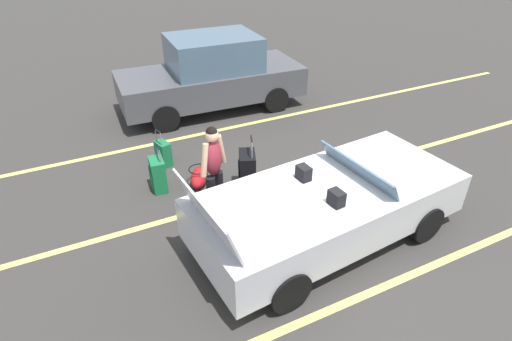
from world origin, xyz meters
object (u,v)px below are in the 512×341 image
(suitcase_small_carryon, at_px, (164,153))
(parked_sedan_near, at_px, (212,74))
(suitcase_large_black, at_px, (247,172))
(duffel_bag, at_px, (199,177))
(traveler_person, at_px, (214,169))
(convertible_car, at_px, (338,202))
(suitcase_medium_bright, at_px, (158,175))

(suitcase_small_carryon, distance_m, parked_sedan_near, 3.00)
(suitcase_large_black, xyz_separation_m, duffel_bag, (-0.73, 0.54, -0.21))
(duffel_bag, xyz_separation_m, parked_sedan_near, (1.52, 3.19, 0.73))
(suitcase_small_carryon, bearing_deg, traveler_person, -95.81)
(convertible_car, height_order, traveler_person, traveler_person)
(convertible_car, height_order, suitcase_medium_bright, convertible_car)
(suitcase_large_black, height_order, traveler_person, traveler_person)
(suitcase_medium_bright, bearing_deg, convertible_car, 136.43)
(suitcase_medium_bright, bearing_deg, parked_sedan_near, -122.03)
(convertible_car, bearing_deg, parked_sedan_near, 84.31)
(duffel_bag, relative_size, parked_sedan_near, 0.15)
(traveler_person, bearing_deg, suitcase_medium_bright, 177.34)
(suitcase_medium_bright, height_order, duffel_bag, suitcase_medium_bright)
(suitcase_small_carryon, height_order, traveler_person, traveler_person)
(duffel_bag, bearing_deg, suitcase_medium_bright, 167.01)
(suitcase_medium_bright, distance_m, traveler_person, 1.49)
(suitcase_medium_bright, distance_m, parked_sedan_near, 3.81)
(suitcase_large_black, distance_m, traveler_person, 1.09)
(duffel_bag, distance_m, traveler_person, 1.29)
(suitcase_small_carryon, distance_m, duffel_bag, 1.06)
(traveler_person, bearing_deg, duffel_bag, 145.16)
(suitcase_large_black, bearing_deg, suitcase_medium_bright, -3.87)
(convertible_car, bearing_deg, suitcase_large_black, 107.98)
(parked_sedan_near, bearing_deg, traveler_person, 72.00)
(convertible_car, distance_m, suitcase_large_black, 1.87)
(convertible_car, height_order, suitcase_small_carryon, convertible_car)
(suitcase_large_black, xyz_separation_m, traveler_person, (-0.80, -0.49, 0.56))
(convertible_car, relative_size, traveler_person, 2.59)
(suitcase_medium_bright, bearing_deg, duffel_bag, 171.39)
(suitcase_large_black, relative_size, suitcase_medium_bright, 1.20)
(convertible_car, distance_m, suitcase_medium_bright, 3.25)
(convertible_car, bearing_deg, traveler_person, 136.39)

